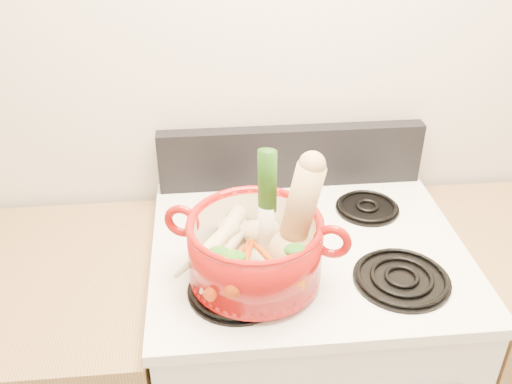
{
  "coord_description": "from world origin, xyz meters",
  "views": [
    {
      "loc": [
        -0.24,
        0.27,
        1.81
      ],
      "look_at": [
        -0.15,
        1.25,
        1.2
      ],
      "focal_mm": 40.0,
      "sensor_mm": 36.0,
      "label": 1
    }
  ],
  "objects": [
    {
      "name": "burner_back_right",
      "position": [
        0.19,
        1.54,
        0.96
      ],
      "size": [
        0.17,
        0.17,
        0.02
      ],
      "primitive_type": "cylinder",
      "color": "black",
      "rests_on": "cooktop"
    },
    {
      "name": "burner_front_left",
      "position": [
        -0.19,
        1.24,
        0.96
      ],
      "size": [
        0.22,
        0.22,
        0.02
      ],
      "primitive_type": "cylinder",
      "color": "black",
      "rests_on": "cooktop"
    },
    {
      "name": "ginger",
      "position": [
        -0.13,
        1.36,
        1.02
      ],
      "size": [
        0.11,
        0.09,
        0.05
      ],
      "primitive_type": "ellipsoid",
      "rotation": [
        0.0,
        0.0,
        -0.25
      ],
      "color": "tan",
      "rests_on": "dutch_oven"
    },
    {
      "name": "dutch_oven",
      "position": [
        -0.15,
        1.27,
        1.04
      ],
      "size": [
        0.38,
        0.38,
        0.15
      ],
      "primitive_type": "cylinder",
      "rotation": [
        0.0,
        0.0,
        -0.33
      ],
      "color": "#940C09",
      "rests_on": "burner_front_left"
    },
    {
      "name": "carrot_2",
      "position": [
        -0.11,
        1.23,
        1.03
      ],
      "size": [
        0.12,
        0.18,
        0.05
      ],
      "primitive_type": "cone",
      "rotation": [
        1.66,
        0.0,
        0.51
      ],
      "color": "#C15909",
      "rests_on": "dutch_oven"
    },
    {
      "name": "squash",
      "position": [
        -0.06,
        1.25,
        1.13
      ],
      "size": [
        0.18,
        0.16,
        0.28
      ],
      "primitive_type": null,
      "rotation": [
        0.0,
        0.18,
        -0.34
      ],
      "color": "tan",
      "rests_on": "dutch_oven"
    },
    {
      "name": "parsnip_2",
      "position": [
        -0.21,
        1.34,
        1.03
      ],
      "size": [
        0.06,
        0.18,
        0.05
      ],
      "primitive_type": "cone",
      "rotation": [
        1.66,
        0.0,
        0.11
      ],
      "color": "beige",
      "rests_on": "dutch_oven"
    },
    {
      "name": "pot_handle_right",
      "position": [
        0.01,
        1.22,
        1.09
      ],
      "size": [
        0.08,
        0.05,
        0.08
      ],
      "primitive_type": "torus",
      "rotation": [
        1.57,
        0.0,
        -0.33
      ],
      "color": "#940C09",
      "rests_on": "dutch_oven"
    },
    {
      "name": "control_backsplash",
      "position": [
        0.0,
        1.7,
        1.04
      ],
      "size": [
        0.76,
        0.05,
        0.18
      ],
      "primitive_type": "cube",
      "color": "black",
      "rests_on": "cooktop"
    },
    {
      "name": "carrot_3",
      "position": [
        -0.2,
        1.23,
        1.03
      ],
      "size": [
        0.08,
        0.13,
        0.04
      ],
      "primitive_type": "cone",
      "rotation": [
        1.66,
        0.0,
        -0.45
      ],
      "color": "#D45A0A",
      "rests_on": "dutch_oven"
    },
    {
      "name": "carrot_4",
      "position": [
        -0.18,
        1.21,
        1.04
      ],
      "size": [
        0.09,
        0.17,
        0.05
      ],
      "primitive_type": "cone",
      "rotation": [
        1.66,
        0.0,
        -0.36
      ],
      "color": "#BC3B09",
      "rests_on": "dutch_oven"
    },
    {
      "name": "parsnip_4",
      "position": [
        -0.23,
        1.3,
        1.05
      ],
      "size": [
        0.15,
        0.21,
        0.06
      ],
      "primitive_type": "cone",
      "rotation": [
        1.66,
        0.0,
        -0.52
      ],
      "color": "beige",
      "rests_on": "dutch_oven"
    },
    {
      "name": "stove_body",
      "position": [
        0.0,
        1.4,
        0.46
      ],
      "size": [
        0.76,
        0.65,
        0.92
      ],
      "primitive_type": "cube",
      "color": "silver",
      "rests_on": "floor"
    },
    {
      "name": "wall_back",
      "position": [
        0.0,
        1.75,
        1.3
      ],
      "size": [
        3.5,
        0.02,
        2.6
      ],
      "primitive_type": "cube",
      "color": "beige",
      "rests_on": "floor"
    },
    {
      "name": "burner_back_left",
      "position": [
        -0.19,
        1.54,
        0.96
      ],
      "size": [
        0.17,
        0.17,
        0.02
      ],
      "primitive_type": "cylinder",
      "color": "black",
      "rests_on": "cooktop"
    },
    {
      "name": "parsnip_0",
      "position": [
        -0.21,
        1.29,
        1.02
      ],
      "size": [
        0.13,
        0.2,
        0.06
      ],
      "primitive_type": "cone",
      "rotation": [
        1.66,
        0.0,
        -0.48
      ],
      "color": "beige",
      "rests_on": "dutch_oven"
    },
    {
      "name": "parsnip_3",
      "position": [
        -0.26,
        1.29,
        1.04
      ],
      "size": [
        0.17,
        0.17,
        0.06
      ],
      "primitive_type": "cone",
      "rotation": [
        1.66,
        0.0,
        -0.78
      ],
      "color": "beige",
      "rests_on": "dutch_oven"
    },
    {
      "name": "pot_handle_left",
      "position": [
        -0.31,
        1.33,
        1.09
      ],
      "size": [
        0.08,
        0.05,
        0.08
      ],
      "primitive_type": "torus",
      "rotation": [
        1.57,
        0.0,
        -0.33
      ],
      "color": "#940C09",
      "rests_on": "dutch_oven"
    },
    {
      "name": "carrot_1",
      "position": [
        -0.21,
        1.21,
        1.02
      ],
      "size": [
        0.11,
        0.13,
        0.04
      ],
      "primitive_type": "cone",
      "rotation": [
        1.66,
        0.0,
        -0.64
      ],
      "color": "red",
      "rests_on": "dutch_oven"
    },
    {
      "name": "parsnip_1",
      "position": [
        -0.23,
        1.28,
        1.03
      ],
      "size": [
        0.12,
        0.22,
        0.06
      ],
      "primitive_type": "cone",
      "rotation": [
        1.66,
        0.0,
        -0.34
      ],
      "color": "beige",
      "rests_on": "dutch_oven"
    },
    {
      "name": "cooktop",
      "position": [
        0.0,
        1.4,
        0.93
      ],
      "size": [
        0.78,
        0.67,
        0.03
      ],
      "primitive_type": "cube",
      "color": "white",
      "rests_on": "stove_body"
    },
    {
      "name": "carrot_0",
      "position": [
        -0.18,
        1.24,
        1.02
      ],
      "size": [
        0.08,
        0.18,
        0.05
      ],
      "primitive_type": "cone",
      "rotation": [
        1.66,
        0.0,
        -0.28
      ],
      "color": "#C34909",
      "rests_on": "dutch_oven"
    },
    {
      "name": "burner_front_right",
      "position": [
        0.19,
        1.24,
        0.96
      ],
      "size": [
        0.22,
        0.22,
        0.02
      ],
      "primitive_type": "cylinder",
      "color": "black",
      "rests_on": "cooktop"
    },
    {
      "name": "leek",
      "position": [
        -0.11,
        1.32,
        1.14
      ],
      "size": [
        0.06,
        0.06,
        0.28
      ],
      "primitive_type": "cylinder",
      "rotation": [
        0.04,
        0.0,
        -0.36
      ],
      "color": "white",
      "rests_on": "dutch_oven"
    }
  ]
}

